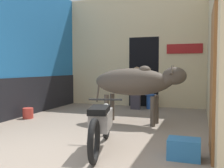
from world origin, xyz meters
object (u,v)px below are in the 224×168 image
(motorcycle_near, at_px, (101,123))
(bucket, at_px, (28,113))
(shopkeeper_seated, at_px, (136,87))
(plastic_stool, at_px, (150,101))
(cow, at_px, (136,82))
(crate, at_px, (184,149))

(motorcycle_near, distance_m, bucket, 3.18)
(motorcycle_near, xyz_separation_m, shopkeeper_seated, (-0.44, 4.16, 0.28))
(shopkeeper_seated, bearing_deg, plastic_stool, 17.38)
(cow, relative_size, plastic_stool, 4.63)
(cow, bearing_deg, bucket, -174.01)
(motorcycle_near, bearing_deg, plastic_stool, 90.31)
(bucket, bearing_deg, cow, 5.99)
(motorcycle_near, bearing_deg, crate, -2.00)
(motorcycle_near, distance_m, shopkeeper_seated, 4.19)
(shopkeeper_seated, height_order, bucket, shopkeeper_seated)
(shopkeeper_seated, relative_size, bucket, 5.00)
(cow, relative_size, motorcycle_near, 1.15)
(plastic_stool, bearing_deg, shopkeeper_seated, -162.62)
(cow, relative_size, bucket, 8.11)
(plastic_stool, bearing_deg, motorcycle_near, -89.69)
(cow, bearing_deg, motorcycle_near, -91.47)
(plastic_stool, xyz_separation_m, bucket, (-2.61, -2.53, -0.11))
(cow, distance_m, bucket, 2.82)
(motorcycle_near, height_order, bucket, motorcycle_near)
(bucket, bearing_deg, crate, -24.89)
(crate, bearing_deg, bucket, 155.11)
(plastic_stool, bearing_deg, bucket, -135.88)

